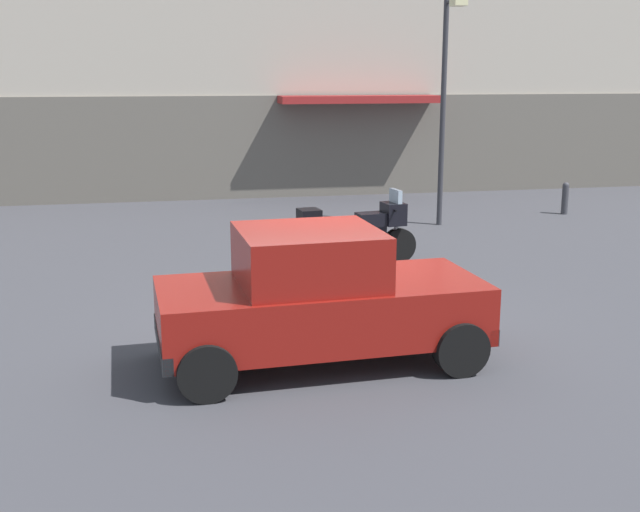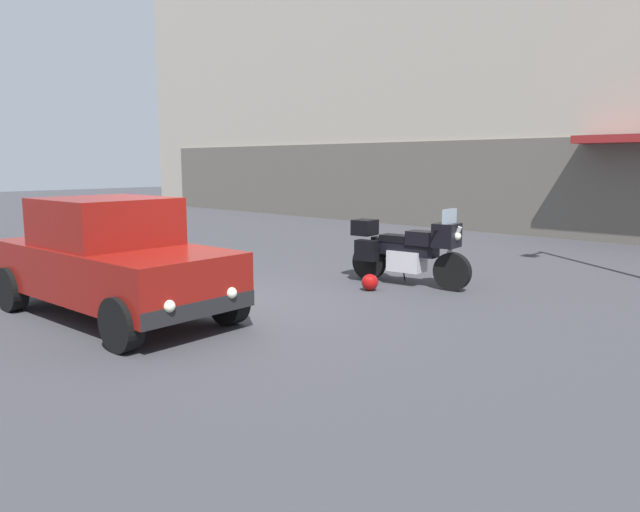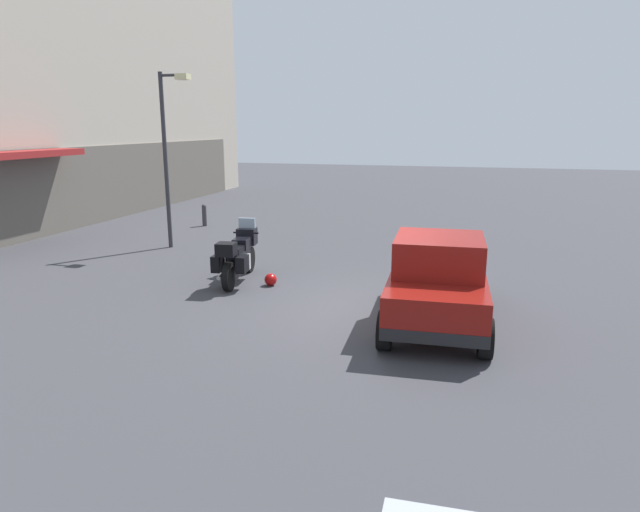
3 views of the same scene
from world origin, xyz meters
TOP-DOWN VIEW (x-y plane):
  - ground_plane at (0.00, 0.00)m, footprint 80.00×80.00m
  - motorcycle at (1.24, 3.28)m, footprint 2.26×0.87m
  - helmet at (1.10, 2.44)m, footprint 0.28×0.28m
  - car_hatchback_near at (-0.38, -1.34)m, footprint 3.94×1.95m
  - streetlamp_curbside at (4.12, 6.60)m, footprint 0.28×0.94m
  - bollard_curbside at (7.63, 7.43)m, footprint 0.16×0.16m

SIDE VIEW (x-z plane):
  - ground_plane at x=0.00m, z-range 0.00..0.00m
  - helmet at x=1.10m, z-range 0.00..0.28m
  - bollard_curbside at x=7.63m, z-range 0.03..0.81m
  - motorcycle at x=1.24m, z-range -0.06..1.30m
  - car_hatchback_near at x=-0.38m, z-range -0.01..1.63m
  - streetlamp_curbside at x=4.12m, z-range 0.52..5.51m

